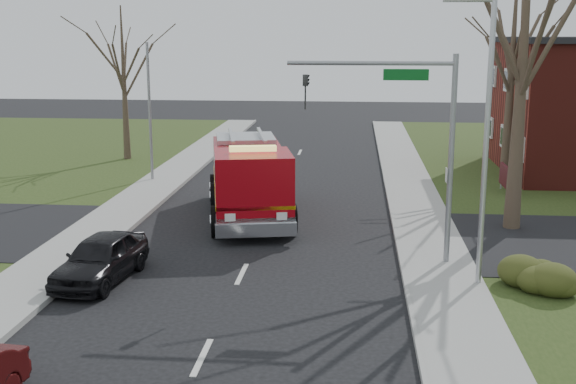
{
  "coord_description": "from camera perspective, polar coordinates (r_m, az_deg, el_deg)",
  "views": [
    {
      "loc": [
        3.44,
        -21.35,
        7.38
      ],
      "look_at": [
        1.18,
        3.08,
        2.0
      ],
      "focal_mm": 45.0,
      "sensor_mm": 36.0,
      "label": 1
    }
  ],
  "objects": [
    {
      "name": "sidewalk_left",
      "position": [
        24.54,
        -18.2,
        -5.6
      ],
      "size": [
        2.4,
        80.0,
        0.15
      ],
      "primitive_type": "cube",
      "color": "#969691",
      "rests_on": "ground"
    },
    {
      "name": "fire_engine",
      "position": [
        29.38,
        -3.08,
        0.87
      ],
      "size": [
        4.58,
        8.8,
        3.38
      ],
      "rotation": [
        0.0,
        0.0,
        0.2
      ],
      "color": "#96060F",
      "rests_on": "ground"
    },
    {
      "name": "health_center_sign",
      "position": [
        35.19,
        16.77,
        1.19
      ],
      "size": [
        0.12,
        2.0,
        1.4
      ],
      "color": "#471018",
      "rests_on": "ground"
    },
    {
      "name": "parked_car_maroon",
      "position": [
        22.73,
        -14.6,
        -5.09
      ],
      "size": [
        2.19,
        4.39,
        1.44
      ],
      "primitive_type": "imported",
      "rotation": [
        0.0,
        0.0,
        -0.12
      ],
      "color": "black",
      "rests_on": "ground"
    },
    {
      "name": "bare_tree_far",
      "position": [
        37.14,
        17.33,
        10.44
      ],
      "size": [
        5.25,
        5.25,
        10.5
      ],
      "color": "#3D2E24",
      "rests_on": "ground"
    },
    {
      "name": "hedge_corner",
      "position": [
        22.17,
        19.66,
        -6.25
      ],
      "size": [
        2.8,
        2.0,
        0.9
      ],
      "primitive_type": "ellipsoid",
      "color": "#2B3613",
      "rests_on": "lawn_right"
    },
    {
      "name": "streetlight_pole",
      "position": [
        21.37,
        15.26,
        4.32
      ],
      "size": [
        1.48,
        0.16,
        8.4
      ],
      "color": "#B7BABF",
      "rests_on": "ground"
    },
    {
      "name": "sidewalk_right",
      "position": [
        22.73,
        12.06,
        -6.66
      ],
      "size": [
        2.4,
        80.0,
        0.15
      ],
      "primitive_type": "cube",
      "color": "#969691",
      "rests_on": "ground"
    },
    {
      "name": "bare_tree_near",
      "position": [
        28.02,
        18.18,
        11.83
      ],
      "size": [
        6.0,
        6.0,
        12.0
      ],
      "color": "#3D2E24",
      "rests_on": "ground"
    },
    {
      "name": "utility_pole_far",
      "position": [
        37.01,
        -10.87,
        6.13
      ],
      "size": [
        0.14,
        0.14,
        7.0
      ],
      "primitive_type": "cylinder",
      "color": "gray",
      "rests_on": "ground"
    },
    {
      "name": "bare_tree_left",
      "position": [
        43.52,
        -12.89,
        9.67
      ],
      "size": [
        4.5,
        4.5,
        9.0
      ],
      "color": "#3D2E24",
      "rests_on": "ground"
    },
    {
      "name": "ground",
      "position": [
        22.85,
        -3.68,
        -6.5
      ],
      "size": [
        120.0,
        120.0,
        0.0
      ],
      "primitive_type": "plane",
      "color": "black",
      "rests_on": "ground"
    },
    {
      "name": "traffic_signal_mast",
      "position": [
        23.08,
        9.7,
        5.54
      ],
      "size": [
        5.29,
        0.18,
        6.8
      ],
      "color": "gray",
      "rests_on": "ground"
    }
  ]
}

